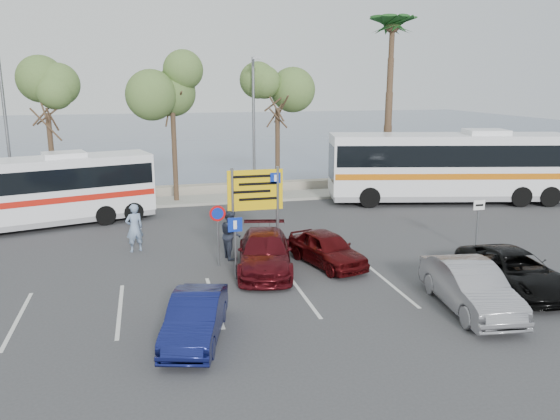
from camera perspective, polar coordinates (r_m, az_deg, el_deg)
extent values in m
plane|color=#37383A|center=(18.84, -3.61, -7.99)|extent=(120.00, 120.00, 0.00)
cube|color=gray|center=(32.16, -8.07, 1.05)|extent=(44.00, 2.40, 0.15)
cube|color=gray|center=(34.06, -8.43, 2.11)|extent=(48.00, 0.80, 0.60)
plane|color=#45546F|center=(77.65, -11.62, 8.01)|extent=(140.00, 140.00, 0.00)
cylinder|color=#382619|center=(31.95, -22.69, 4.80)|extent=(0.28, 0.28, 5.04)
cylinder|color=#382619|center=(31.57, -10.97, 6.01)|extent=(0.28, 0.28, 5.60)
cylinder|color=#382619|center=(32.44, -0.26, 6.07)|extent=(0.28, 0.28, 5.18)
cylinder|color=#382619|center=(34.54, 11.29, 10.27)|extent=(0.48, 0.48, 10.00)
cylinder|color=slate|center=(31.78, -26.62, 7.08)|extent=(0.16, 0.16, 8.00)
cylinder|color=slate|center=(31.59, -2.76, 8.43)|extent=(0.16, 0.16, 8.00)
cylinder|color=slate|center=(31.06, -2.68, 15.64)|extent=(0.12, 0.90, 0.12)
cube|color=slate|center=(30.57, -2.49, 15.58)|extent=(0.45, 0.25, 0.12)
cylinder|color=slate|center=(21.33, -4.95, -0.39)|extent=(0.12, 0.12, 3.60)
cylinder|color=slate|center=(21.67, -0.25, -0.12)|extent=(0.12, 0.12, 3.60)
cube|color=#E4B50C|center=(21.29, -2.61, 2.10)|extent=(2.20, 0.06, 1.60)
cube|color=#0C2699|center=(21.33, -0.49, 3.36)|extent=(0.42, 0.01, 0.42)
cylinder|color=slate|center=(20.65, -6.49, -2.90)|extent=(0.07, 0.07, 2.20)
cylinder|color=#B20C0C|center=(20.38, -6.55, -0.36)|extent=(0.60, 0.03, 0.60)
cylinder|color=slate|center=(19.19, -4.68, -4.12)|extent=(0.07, 0.07, 2.20)
cube|color=#0C2699|center=(18.92, -4.72, -1.54)|extent=(0.50, 0.03, 0.50)
cylinder|color=slate|center=(23.47, 19.90, -1.64)|extent=(0.07, 0.07, 2.20)
cube|color=white|center=(23.25, 20.10, 0.49)|extent=(0.50, 0.03, 0.40)
cube|color=white|center=(28.13, -24.79, 2.01)|extent=(11.58, 5.48, 2.79)
cube|color=black|center=(28.05, -24.89, 3.00)|extent=(11.37, 5.45, 0.99)
cube|color=red|center=(28.21, -24.71, 1.11)|extent=(11.48, 5.47, 0.28)
cube|color=gray|center=(28.41, -24.52, -0.75)|extent=(11.46, 5.42, 0.52)
cube|color=white|center=(27.91, -25.10, 5.05)|extent=(2.24, 1.98, 0.23)
cube|color=white|center=(32.66, 17.18, 4.68)|extent=(13.72, 5.68, 3.30)
cube|color=black|center=(32.59, 17.26, 5.70)|extent=(13.47, 5.66, 1.17)
cube|color=#C5600B|center=(32.74, 17.12, 3.76)|extent=(13.60, 5.68, 0.34)
cube|color=gray|center=(32.94, 16.99, 1.85)|extent=(13.58, 5.62, 0.62)
cube|color=white|center=(32.46, 17.40, 7.79)|extent=(2.57, 2.23, 0.27)
imported|color=#10164E|center=(15.16, -8.82, -11.05)|extent=(2.27, 4.00, 1.25)
imported|color=#4E0D12|center=(20.18, -1.60, -4.42)|extent=(2.87, 5.07, 1.39)
imported|color=#4A0A0C|center=(20.81, 4.92, -4.03)|extent=(2.52, 4.10, 1.30)
imported|color=black|center=(20.00, 23.25, -5.83)|extent=(2.48, 4.82, 1.30)
imported|color=gray|center=(17.75, 19.24, -7.58)|extent=(2.03, 4.59, 1.46)
imported|color=#7C93B5|center=(23.05, -14.97, -1.81)|extent=(0.85, 0.70, 2.00)
imported|color=#2E3445|center=(21.55, -5.18, -2.54)|extent=(0.90, 1.06, 1.94)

